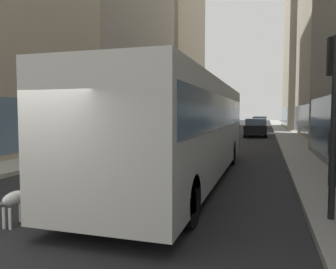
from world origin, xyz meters
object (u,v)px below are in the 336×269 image
object	(u,v)px
car_yellow_taxi	(260,122)
car_silver_sedan	(146,136)
car_white_van	(233,122)
car_black_suv	(256,127)
car_red_coupe	(215,123)
traffic_light_near	(334,97)
car_blue_hatchback	(259,123)
transit_bus	(184,124)
dalmatian_dog	(17,198)
pedestrian_with_handbag	(335,155)

from	to	relation	value
car_yellow_taxi	car_silver_sedan	bearing A→B (deg)	-99.68
car_white_van	car_silver_sedan	distance (m)	32.89
car_black_suv	car_white_van	size ratio (longest dim) A/B	1.16
car_red_coupe	traffic_light_near	bearing A→B (deg)	-77.99
car_blue_hatchback	car_yellow_taxi	size ratio (longest dim) A/B	1.12
transit_bus	car_silver_sedan	world-z (taller)	transit_bus
transit_bus	car_white_van	bearing A→B (deg)	93.43
car_black_suv	car_yellow_taxi	xyz separation A→B (m)	(-0.00, 19.52, -0.00)
car_red_coupe	car_yellow_taxi	bearing A→B (deg)	51.80
car_blue_hatchback	car_silver_sedan	world-z (taller)	same
dalmatian_dog	pedestrian_with_handbag	distance (m)	7.88
car_white_van	traffic_light_near	size ratio (longest dim) A/B	1.21
transit_bus	car_white_van	size ratio (longest dim) A/B	2.80
transit_bus	car_blue_hatchback	xyz separation A→B (m)	(1.60, 34.42, -0.95)
transit_bus	car_silver_sedan	xyz separation A→B (m)	(-4.00, 7.21, -0.95)
transit_bus	car_yellow_taxi	distance (m)	40.08
car_white_van	car_silver_sedan	xyz separation A→B (m)	(-1.60, -32.85, 0.00)
car_white_van	dalmatian_dog	distance (m)	45.04
transit_bus	car_red_coupe	distance (m)	33.17
car_red_coupe	car_blue_hatchback	distance (m)	5.80
car_blue_hatchback	car_black_suv	bearing A→B (deg)	-90.00
car_red_coupe	pedestrian_with_handbag	size ratio (longest dim) A/B	2.62
car_black_suv	traffic_light_near	distance (m)	23.95
car_red_coupe	car_blue_hatchback	size ratio (longest dim) A/B	1.01
pedestrian_with_handbag	car_black_suv	bearing A→B (deg)	97.37
transit_bus	pedestrian_with_handbag	bearing A→B (deg)	-4.08
car_red_coupe	dalmatian_dog	size ratio (longest dim) A/B	4.61
car_white_van	pedestrian_with_handbag	size ratio (longest dim) A/B	2.44
traffic_light_near	dalmatian_dog	bearing A→B (deg)	-163.66
dalmatian_dog	car_blue_hatchback	bearing A→B (deg)	84.72
traffic_light_near	car_white_van	bearing A→B (deg)	98.01
car_silver_sedan	traffic_light_near	xyz separation A→B (m)	(7.70, -10.51, 1.61)
car_blue_hatchback	traffic_light_near	world-z (taller)	traffic_light_near
car_blue_hatchback	traffic_light_near	size ratio (longest dim) A/B	1.29
car_red_coupe	car_white_van	size ratio (longest dim) A/B	1.08
car_red_coupe	car_yellow_taxi	distance (m)	9.06
car_black_suv	pedestrian_with_handbag	size ratio (longest dim) A/B	2.82
car_black_suv	traffic_light_near	xyz separation A→B (m)	(2.10, -23.80, 1.61)
pedestrian_with_handbag	dalmatian_dog	bearing A→B (deg)	-143.61
car_black_suv	car_blue_hatchback	xyz separation A→B (m)	(0.00, 13.91, -0.00)
car_black_suv	car_silver_sedan	world-z (taller)	same
car_white_van	car_yellow_taxi	xyz separation A→B (m)	(4.00, -0.03, -0.00)
transit_bus	dalmatian_dog	bearing A→B (deg)	-112.28
car_blue_hatchback	dalmatian_dog	bearing A→B (deg)	-95.28
car_red_coupe	pedestrian_with_handbag	xyz separation A→B (m)	(8.29, -33.22, 0.19)
car_blue_hatchback	pedestrian_with_handbag	xyz separation A→B (m)	(2.69, -34.73, 0.19)
car_yellow_taxi	pedestrian_with_handbag	distance (m)	40.43
car_white_van	traffic_light_near	xyz separation A→B (m)	(6.10, -43.35, 1.61)
dalmatian_dog	car_silver_sedan	bearing A→B (deg)	99.15
car_yellow_taxi	car_white_van	bearing A→B (deg)	179.58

